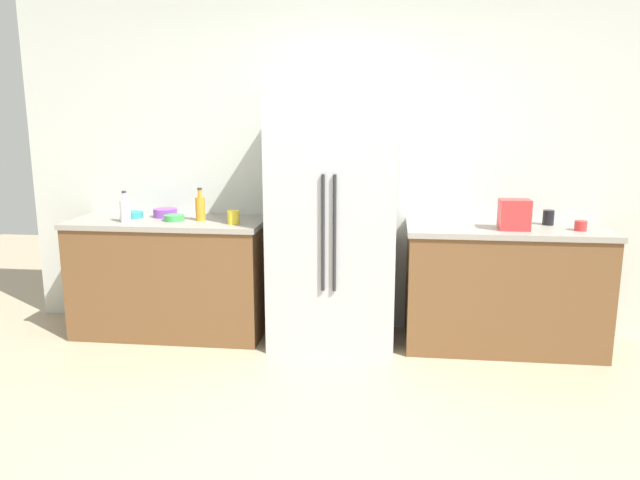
# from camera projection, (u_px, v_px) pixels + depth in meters

# --- Properties ---
(ground_plane) EXTENTS (10.51, 10.51, 0.00)m
(ground_plane) POSITION_uv_depth(u_px,v_px,m) (313.00, 458.00, 3.06)
(ground_plane) COLOR tan
(kitchen_back_panel) EXTENTS (5.26, 0.10, 2.74)m
(kitchen_back_panel) POSITION_uv_depth(u_px,v_px,m) (346.00, 158.00, 4.76)
(kitchen_back_panel) COLOR silver
(kitchen_back_panel) RESTS_ON ground_plane
(counter_left) EXTENTS (1.50, 0.64, 0.91)m
(counter_left) POSITION_uv_depth(u_px,v_px,m) (171.00, 277.00, 4.75)
(counter_left) COLOR brown
(counter_left) RESTS_ON ground_plane
(counter_right) EXTENTS (1.44, 0.64, 0.91)m
(counter_right) POSITION_uv_depth(u_px,v_px,m) (503.00, 287.00, 4.45)
(counter_right) COLOR brown
(counter_right) RESTS_ON ground_plane
(refrigerator) EXTENTS (0.92, 0.68, 1.82)m
(refrigerator) POSITION_uv_depth(u_px,v_px,m) (333.00, 225.00, 4.47)
(refrigerator) COLOR #B2B5BA
(refrigerator) RESTS_ON ground_plane
(toaster) EXTENTS (0.21, 0.16, 0.22)m
(toaster) POSITION_uv_depth(u_px,v_px,m) (514.00, 215.00, 4.23)
(toaster) COLOR red
(toaster) RESTS_ON counter_right
(bottle_a) EXTENTS (0.07, 0.07, 0.24)m
(bottle_a) POSITION_uv_depth(u_px,v_px,m) (125.00, 210.00, 4.53)
(bottle_a) COLOR white
(bottle_a) RESTS_ON counter_left
(bottle_b) EXTENTS (0.07, 0.07, 0.25)m
(bottle_b) POSITION_uv_depth(u_px,v_px,m) (200.00, 208.00, 4.60)
(bottle_b) COLOR orange
(bottle_b) RESTS_ON counter_left
(cup_a) EXTENTS (0.09, 0.09, 0.10)m
(cup_a) POSITION_uv_depth(u_px,v_px,m) (233.00, 217.00, 4.47)
(cup_a) COLOR yellow
(cup_a) RESTS_ON counter_left
(cup_b) EXTENTS (0.08, 0.08, 0.11)m
(cup_b) POSITION_uv_depth(u_px,v_px,m) (548.00, 218.00, 4.43)
(cup_b) COLOR black
(cup_b) RESTS_ON counter_right
(cup_c) EXTENTS (0.08, 0.08, 0.07)m
(cup_c) POSITION_uv_depth(u_px,v_px,m) (581.00, 226.00, 4.21)
(cup_c) COLOR red
(cup_c) RESTS_ON counter_right
(bowl_a) EXTENTS (0.16, 0.16, 0.05)m
(bowl_a) POSITION_uv_depth(u_px,v_px,m) (133.00, 215.00, 4.74)
(bowl_a) COLOR teal
(bowl_a) RESTS_ON counter_left
(bowl_b) EXTENTS (0.15, 0.15, 0.05)m
(bowl_b) POSITION_uv_depth(u_px,v_px,m) (174.00, 218.00, 4.61)
(bowl_b) COLOR green
(bowl_b) RESTS_ON counter_left
(bowl_c) EXTENTS (0.19, 0.19, 0.06)m
(bowl_c) POSITION_uv_depth(u_px,v_px,m) (165.00, 213.00, 4.78)
(bowl_c) COLOR purple
(bowl_c) RESTS_ON counter_left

